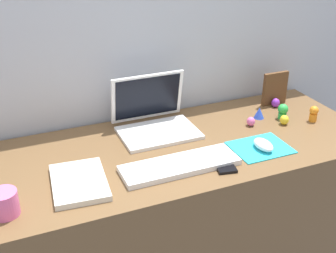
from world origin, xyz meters
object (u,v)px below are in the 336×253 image
mouse (263,145)px  picture_frame (275,89)px  toy_figurine_green (283,111)px  toy_figurine_yellow (284,120)px  notebook_pad (79,182)px  toy_figurine_purple (276,103)px  coffee_mug (4,203)px  laptop (154,116)px  keyboard (180,165)px  toy_figurine_orange (314,113)px  toy_figurine_blue (259,113)px  toy_figurine_pink (251,121)px  cell_phone (223,163)px

mouse → picture_frame: picture_frame is taller
toy_figurine_green → toy_figurine_yellow: toy_figurine_green is taller
notebook_pad → toy_figurine_purple: toy_figurine_purple is taller
mouse → picture_frame: (0.28, 0.33, 0.05)m
mouse → coffee_mug: bearing=-178.1°
laptop → picture_frame: (0.59, 0.02, 0.02)m
keyboard → toy_figurine_yellow: bearing=15.0°
toy_figurine_green → laptop: bearing=167.1°
keyboard → coffee_mug: 0.57m
mouse → toy_figurine_yellow: size_ratio=2.39×
coffee_mug → toy_figurine_purple: bearing=16.0°
mouse → toy_figurine_orange: toy_figurine_orange is taller
toy_figurine_purple → toy_figurine_orange: (0.06, -0.18, 0.02)m
notebook_pad → toy_figurine_yellow: toy_figurine_yellow is taller
mouse → toy_figurine_purple: (0.27, 0.31, -0.00)m
toy_figurine_yellow → toy_figurine_blue: 0.11m
picture_frame → toy_figurine_green: size_ratio=2.29×
mouse → notebook_pad: size_ratio=0.40×
toy_figurine_purple → toy_figurine_pink: bearing=-149.8°
coffee_mug → toy_figurine_yellow: (1.10, 0.18, -0.02)m
toy_figurine_pink → keyboard: bearing=-155.4°
mouse → toy_figurine_pink: bearing=70.6°
keyboard → toy_figurine_orange: bearing=10.2°
cell_phone → toy_figurine_orange: toy_figurine_orange is taller
picture_frame → toy_figurine_purple: size_ratio=3.73×
toy_figurine_orange → toy_figurine_pink: bearing=166.4°
mouse → cell_phone: mouse is taller
picture_frame → toy_figurine_orange: bearing=-77.0°
toy_figurine_blue → coffee_mug: bearing=-165.6°
coffee_mug → toy_figurine_green: (1.12, 0.22, -0.00)m
toy_figurine_blue → toy_figurine_orange: bearing=-30.6°
mouse → toy_figurine_pink: same height
notebook_pad → mouse: bearing=2.2°
keyboard → cell_phone: bearing=-14.7°
cell_phone → toy_figurine_blue: 0.42m
toy_figurine_yellow → toy_figurine_pink: size_ratio=1.07×
mouse → toy_figurine_green: (0.22, 0.19, 0.01)m
coffee_mug → toy_figurine_pink: size_ratio=2.16×
toy_figurine_orange → keyboard: bearing=-169.8°
mouse → coffee_mug: coffee_mug is taller
laptop → toy_figurine_yellow: (0.51, -0.17, -0.03)m
toy_figurine_blue → toy_figurine_pink: toy_figurine_blue is taller
laptop → toy_figurine_purple: bearing=-1.0°
keyboard → coffee_mug: coffee_mug is taller
laptop → picture_frame: bearing=1.9°
laptop → toy_figurine_orange: bearing=-16.7°
cell_phone → picture_frame: bearing=49.5°
cell_phone → toy_figurine_purple: toy_figurine_purple is taller
notebook_pad → laptop: bearing=42.7°
toy_figurine_purple → coffee_mug: bearing=-164.0°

